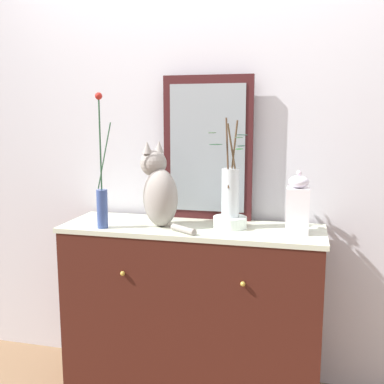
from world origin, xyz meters
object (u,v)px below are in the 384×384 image
at_px(bowl_porcelain, 230,222).
at_px(jar_lidded_porcelain, 298,205).
at_px(cat_sitting, 159,190).
at_px(vase_slim_green, 102,198).
at_px(sideboard, 192,311).
at_px(vase_glass_clear, 230,189).
at_px(mirror_leaning, 208,149).

bearing_deg(bowl_porcelain, jar_lidded_porcelain, -5.80).
distance_m(cat_sitting, vase_slim_green, 0.29).
bearing_deg(sideboard, vase_glass_clear, 5.93).
height_order(cat_sitting, vase_slim_green, vase_slim_green).
xyz_separation_m(sideboard, cat_sitting, (-0.17, -0.03, 0.65)).
distance_m(mirror_leaning, vase_slim_green, 0.63).
xyz_separation_m(sideboard, mirror_leaning, (0.04, 0.19, 0.86)).
height_order(mirror_leaning, bowl_porcelain, mirror_leaning).
height_order(vase_slim_green, vase_glass_clear, vase_slim_green).
distance_m(bowl_porcelain, vase_glass_clear, 0.17).
xyz_separation_m(cat_sitting, jar_lidded_porcelain, (0.70, 0.01, -0.05)).
bearing_deg(mirror_leaning, jar_lidded_porcelain, -22.84).
height_order(cat_sitting, vase_glass_clear, vase_glass_clear).
distance_m(vase_slim_green, bowl_porcelain, 0.66).
relative_size(vase_slim_green, vase_glass_clear, 1.36).
xyz_separation_m(bowl_porcelain, jar_lidded_porcelain, (0.34, -0.03, 0.11)).
xyz_separation_m(mirror_leaning, vase_slim_green, (-0.47, -0.34, -0.24)).
height_order(bowl_porcelain, jar_lidded_porcelain, jar_lidded_porcelain).
height_order(sideboard, jar_lidded_porcelain, jar_lidded_porcelain).
bearing_deg(vase_glass_clear, bowl_porcelain, 112.67).
xyz_separation_m(cat_sitting, vase_glass_clear, (0.36, 0.05, 0.01)).
distance_m(mirror_leaning, cat_sitting, 0.36).
bearing_deg(mirror_leaning, sideboard, -101.28).
relative_size(bowl_porcelain, jar_lidded_porcelain, 0.56).
xyz_separation_m(bowl_porcelain, vase_glass_clear, (0.00, -0.00, 0.17)).
bearing_deg(vase_glass_clear, mirror_leaning, 132.07).
bearing_deg(mirror_leaning, bowl_porcelain, -47.88).
bearing_deg(vase_glass_clear, cat_sitting, -172.53).
height_order(sideboard, vase_slim_green, vase_slim_green).
distance_m(sideboard, mirror_leaning, 0.88).
distance_m(vase_slim_green, jar_lidded_porcelain, 0.97).
bearing_deg(bowl_porcelain, mirror_leaning, 132.12).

